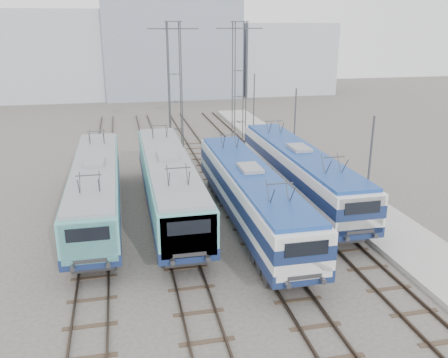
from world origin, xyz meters
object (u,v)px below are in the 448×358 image
catenary_tower_west (175,84)px  mast_rear (254,108)px  locomotive_far_left (96,186)px  locomotive_center_right (250,192)px  locomotive_center_left (169,181)px  mast_mid (294,132)px  locomotive_far_right (299,169)px  mast_front (368,177)px  catenary_tower_east (239,80)px

catenary_tower_west → mast_rear: size_ratio=1.71×
locomotive_far_left → locomotive_center_right: bearing=-20.4°
locomotive_center_left → mast_rear: bearing=59.7°
mast_rear → locomotive_center_right: bearing=-106.2°
locomotive_center_right → mast_mid: mast_mid is taller
locomotive_far_right → mast_front: size_ratio=2.57×
locomotive_far_right → locomotive_far_left: bearing=-178.2°
locomotive_center_right → locomotive_far_right: size_ratio=0.99×
locomotive_center_right → catenary_tower_east: catenary_tower_east is taller
locomotive_center_right → mast_rear: size_ratio=2.55×
mast_front → mast_rear: (0.00, 24.00, 0.00)m
locomotive_far_right → catenary_tower_east: (-0.25, 16.08, 4.34)m
locomotive_center_right → catenary_tower_east: (4.25, 19.85, 4.36)m
locomotive_center_left → catenary_tower_west: bearing=81.2°
locomotive_far_left → locomotive_center_right: size_ratio=0.99×
locomotive_far_right → mast_rear: bearing=84.2°
locomotive_far_left → mast_mid: size_ratio=2.52×
locomotive_center_left → locomotive_center_right: bearing=-35.8°
locomotive_center_left → locomotive_far_right: locomotive_center_left is taller
locomotive_center_right → mast_mid: 11.78m
locomotive_far_left → locomotive_far_right: size_ratio=0.98×
locomotive_far_left → catenary_tower_west: bearing=65.1°
catenary_tower_east → mast_front: 22.32m
locomotive_center_right → locomotive_center_left: bearing=144.2°
catenary_tower_east → mast_mid: catenary_tower_east is taller
catenary_tower_east → mast_mid: 10.69m
locomotive_far_left → catenary_tower_west: catenary_tower_west is taller
locomotive_far_right → mast_mid: mast_mid is taller
locomotive_far_right → mast_rear: mast_rear is taller
catenary_tower_east → mast_front: size_ratio=1.71×
locomotive_far_right → catenary_tower_east: size_ratio=1.50×
locomotive_center_left → catenary_tower_west: size_ratio=1.54×
locomotive_center_left → mast_rear: (10.85, 18.60, 1.21)m
locomotive_center_left → locomotive_far_right: 9.01m
mast_rear → catenary_tower_west: bearing=-155.1°
locomotive_far_left → catenary_tower_west: 16.61m
locomotive_far_left → locomotive_center_left: locomotive_center_left is taller
locomotive_center_left → mast_rear: 21.57m
locomotive_center_left → mast_rear: size_ratio=2.63×
locomotive_center_right → mast_rear: bearing=73.8°
mast_front → catenary_tower_west: bearing=113.3°
locomotive_far_left → catenary_tower_west: (6.75, 14.51, 4.44)m
mast_front → locomotive_far_left: bearing=160.3°
locomotive_far_left → locomotive_far_right: 13.51m
locomotive_center_right → mast_rear: (6.35, 21.85, 1.22)m
locomotive_far_right → locomotive_center_right: bearing=-140.0°
catenary_tower_east → mast_rear: catenary_tower_east is taller
locomotive_far_right → mast_rear: (1.85, 18.08, 1.20)m
locomotive_center_left → locomotive_center_right: (4.50, -3.25, -0.01)m
locomotive_far_left → mast_mid: 16.72m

